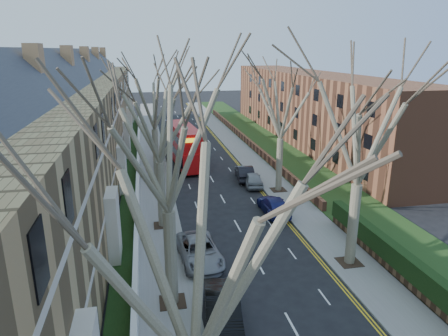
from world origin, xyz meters
TOP-DOWN VIEW (x-y plane):
  - pavement_left at (-6.00, 39.00)m, footprint 3.00×102.00m
  - pavement_right at (6.00, 39.00)m, footprint 3.00×102.00m
  - terrace_left at (-13.65, 31.00)m, footprint 9.70×78.00m
  - flats_right at (17.46, 43.00)m, footprint 13.97×54.00m
  - wall_hedge_right at (7.70, 2.00)m, footprint 0.70×24.00m
  - front_wall_left at (-7.65, 31.00)m, footprint 0.30×78.00m
  - grass_verge_right at (10.50, 39.00)m, footprint 6.00×102.00m
  - tree_left_near at (-5.70, -4.00)m, footprint 9.80×9.80m
  - tree_left_mid at (-5.70, 6.00)m, footprint 10.50×10.50m
  - tree_left_far at (-5.70, 16.00)m, footprint 10.15×10.15m
  - tree_left_dist at (-5.70, 28.00)m, footprint 10.50×10.50m
  - tree_right_mid at (5.70, 8.00)m, footprint 10.50×10.50m
  - tree_right_far at (5.70, 22.00)m, footprint 10.15×10.15m
  - double_decker_bus at (-2.24, 33.04)m, footprint 3.45×10.96m
  - car_left_mid at (-3.37, 3.84)m, footprint 2.22×5.04m
  - car_left_far at (-3.64, 10.23)m, footprint 2.89×5.50m
  - car_right_near at (3.56, 16.90)m, footprint 2.09×4.91m
  - car_right_mid at (3.66, 24.00)m, footprint 2.19×4.41m
  - car_right_far at (3.36, 26.13)m, footprint 2.15×4.83m

SIDE VIEW (x-z plane):
  - pavement_left at x=-6.00m, z-range 0.00..0.12m
  - pavement_right at x=6.00m, z-range 0.00..0.12m
  - grass_verge_right at x=10.50m, z-range 0.12..0.18m
  - front_wall_left at x=-7.65m, z-range 0.12..1.12m
  - car_right_near at x=3.56m, z-range 0.00..1.41m
  - car_right_mid at x=3.66m, z-range 0.00..1.44m
  - car_left_far at x=-3.64m, z-range 0.00..1.48m
  - car_right_far at x=3.36m, z-range 0.00..1.54m
  - car_left_mid at x=-3.37m, z-range 0.00..1.61m
  - wall_hedge_right at x=7.70m, z-range 0.22..2.02m
  - double_decker_bus at x=-2.24m, z-range -0.04..4.48m
  - flats_right at x=17.46m, z-range -0.02..9.98m
  - terrace_left at x=-13.65m, z-range -1.27..12.33m
  - tree_left_near at x=-5.70m, z-range 2.06..15.79m
  - tree_left_far at x=-5.70m, z-range 2.13..16.35m
  - tree_right_far at x=5.70m, z-range 2.13..16.35m
  - tree_left_mid at x=-5.70m, z-range 2.20..16.91m
  - tree_right_mid at x=5.70m, z-range 2.20..16.91m
  - tree_left_dist at x=-5.70m, z-range 2.20..16.91m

